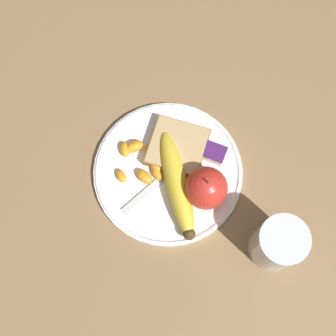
% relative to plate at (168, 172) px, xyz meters
% --- Properties ---
extents(ground_plane, '(3.00, 3.00, 0.00)m').
position_rel_plate_xyz_m(ground_plane, '(0.00, 0.00, -0.01)').
color(ground_plane, olive).
extents(plate, '(0.27, 0.27, 0.01)m').
position_rel_plate_xyz_m(plate, '(0.00, 0.00, 0.00)').
color(plate, white).
rests_on(plate, ground_plane).
extents(juice_glass, '(0.08, 0.08, 0.11)m').
position_rel_plate_xyz_m(juice_glass, '(0.21, -0.06, 0.04)').
color(juice_glass, silver).
rests_on(juice_glass, ground_plane).
extents(apple, '(0.07, 0.07, 0.08)m').
position_rel_plate_xyz_m(apple, '(0.07, -0.01, 0.04)').
color(apple, red).
rests_on(apple, plate).
extents(banana, '(0.14, 0.18, 0.04)m').
position_rel_plate_xyz_m(banana, '(0.03, -0.02, 0.02)').
color(banana, yellow).
rests_on(banana, plate).
extents(bread_slice, '(0.11, 0.10, 0.02)m').
position_rel_plate_xyz_m(bread_slice, '(0.00, 0.05, 0.02)').
color(bread_slice, olive).
rests_on(bread_slice, plate).
extents(fork, '(0.10, 0.17, 0.00)m').
position_rel_plate_xyz_m(fork, '(0.00, -0.00, 0.01)').
color(fork, silver).
rests_on(fork, plate).
extents(jam_packet, '(0.04, 0.03, 0.02)m').
position_rel_plate_xyz_m(jam_packet, '(0.07, 0.06, 0.01)').
color(jam_packet, silver).
rests_on(jam_packet, plate).
extents(orange_segment_0, '(0.03, 0.03, 0.02)m').
position_rel_plate_xyz_m(orange_segment_0, '(-0.09, 0.01, 0.01)').
color(orange_segment_0, orange).
rests_on(orange_segment_0, plate).
extents(orange_segment_1, '(0.04, 0.03, 0.02)m').
position_rel_plate_xyz_m(orange_segment_1, '(-0.03, -0.03, 0.01)').
color(orange_segment_1, orange).
rests_on(orange_segment_1, plate).
extents(orange_segment_2, '(0.03, 0.03, 0.02)m').
position_rel_plate_xyz_m(orange_segment_2, '(-0.01, -0.01, 0.01)').
color(orange_segment_2, orange).
rests_on(orange_segment_2, plate).
extents(orange_segment_3, '(0.04, 0.03, 0.02)m').
position_rel_plate_xyz_m(orange_segment_3, '(-0.02, 0.00, 0.01)').
color(orange_segment_3, orange).
rests_on(orange_segment_3, plate).
extents(orange_segment_4, '(0.04, 0.04, 0.02)m').
position_rel_plate_xyz_m(orange_segment_4, '(-0.07, 0.02, 0.01)').
color(orange_segment_4, orange).
rests_on(orange_segment_4, plate).
extents(orange_segment_5, '(0.04, 0.03, 0.02)m').
position_rel_plate_xyz_m(orange_segment_5, '(-0.04, 0.03, 0.01)').
color(orange_segment_5, orange).
rests_on(orange_segment_5, plate).
extents(orange_segment_6, '(0.02, 0.03, 0.02)m').
position_rel_plate_xyz_m(orange_segment_6, '(-0.03, 0.03, 0.01)').
color(orange_segment_6, orange).
rests_on(orange_segment_6, plate).
extents(orange_segment_7, '(0.03, 0.03, 0.01)m').
position_rel_plate_xyz_m(orange_segment_7, '(-0.07, -0.04, 0.01)').
color(orange_segment_7, orange).
rests_on(orange_segment_7, plate).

